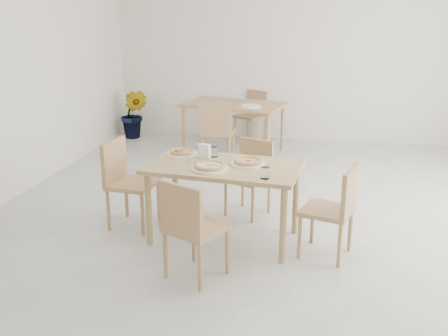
% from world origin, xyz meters
% --- Properties ---
extents(main_table, '(1.47, 0.92, 0.75)m').
position_xyz_m(main_table, '(-0.36, -0.59, 0.66)').
color(main_table, tan).
rests_on(main_table, ground).
extents(chair_south, '(0.56, 0.56, 0.86)m').
position_xyz_m(chair_south, '(-0.47, -1.42, 0.50)').
color(chair_south, '#A38351').
rests_on(chair_south, ground).
extents(chair_north, '(0.52, 0.52, 0.80)m').
position_xyz_m(chair_north, '(-0.21, 0.14, 0.46)').
color(chair_north, '#A38351').
rests_on(chair_north, ground).
extents(chair_west, '(0.48, 0.48, 0.89)m').
position_xyz_m(chair_west, '(-1.40, -0.45, 0.52)').
color(chair_west, '#A38351').
rests_on(chair_west, ground).
extents(chair_east, '(0.52, 0.52, 0.85)m').
position_xyz_m(chair_east, '(0.68, -0.76, 0.49)').
color(chair_east, '#A38351').
rests_on(chair_east, ground).
extents(plate_margherita, '(0.33, 0.33, 0.02)m').
position_xyz_m(plate_margherita, '(-0.14, -0.53, 0.76)').
color(plate_margherita, white).
rests_on(plate_margherita, main_table).
extents(plate_mushroom, '(0.35, 0.35, 0.02)m').
position_xyz_m(plate_mushroom, '(-0.46, -0.75, 0.76)').
color(plate_mushroom, white).
rests_on(plate_mushroom, main_table).
extents(plate_pepperoni, '(0.30, 0.30, 0.02)m').
position_xyz_m(plate_pepperoni, '(-0.84, -0.34, 0.76)').
color(plate_pepperoni, white).
rests_on(plate_pepperoni, main_table).
extents(pizza_margherita, '(0.33, 0.33, 0.03)m').
position_xyz_m(pizza_margherita, '(-0.14, -0.53, 0.78)').
color(pizza_margherita, '#DCB967').
rests_on(pizza_margherita, plate_margherita).
extents(pizza_mushroom, '(0.37, 0.37, 0.03)m').
position_xyz_m(pizza_mushroom, '(-0.46, -0.75, 0.78)').
color(pizza_mushroom, '#DCB967').
rests_on(pizza_mushroom, plate_mushroom).
extents(pizza_pepperoni, '(0.31, 0.31, 0.03)m').
position_xyz_m(pizza_pepperoni, '(-0.84, -0.34, 0.78)').
color(pizza_pepperoni, '#DCB967').
rests_on(pizza_pepperoni, plate_pepperoni).
extents(tumbler_a, '(0.07, 0.07, 0.10)m').
position_xyz_m(tumbler_a, '(-0.51, -0.34, 0.80)').
color(tumbler_a, white).
rests_on(tumbler_a, main_table).
extents(tumbler_b, '(0.08, 0.08, 0.10)m').
position_xyz_m(tumbler_b, '(0.07, -0.91, 0.80)').
color(tumbler_b, white).
rests_on(tumbler_b, main_table).
extents(napkin_holder, '(0.14, 0.09, 0.14)m').
position_xyz_m(napkin_holder, '(-0.59, -0.42, 0.82)').
color(napkin_holder, silver).
rests_on(napkin_holder, main_table).
extents(fork_a, '(0.03, 0.19, 0.01)m').
position_xyz_m(fork_a, '(-0.88, -0.60, 0.75)').
color(fork_a, silver).
rests_on(fork_a, main_table).
extents(fork_b, '(0.08, 0.19, 0.01)m').
position_xyz_m(fork_b, '(-0.56, -0.32, 0.75)').
color(fork_b, silver).
rests_on(fork_b, main_table).
extents(second_table, '(1.62, 1.13, 0.75)m').
position_xyz_m(second_table, '(-0.85, 2.53, 0.67)').
color(second_table, '#A38351').
rests_on(second_table, ground).
extents(chair_back_s, '(0.47, 0.47, 0.91)m').
position_xyz_m(chair_back_s, '(-0.95, 1.78, 0.53)').
color(chair_back_s, '#A38351').
rests_on(chair_back_s, ground).
extents(chair_back_n, '(0.55, 0.55, 0.82)m').
position_xyz_m(chair_back_n, '(-0.67, 3.28, 0.48)').
color(chair_back_n, '#A38351').
rests_on(chair_back_n, ground).
extents(plate_empty, '(0.29, 0.29, 0.02)m').
position_xyz_m(plate_empty, '(-0.56, 2.30, 0.76)').
color(plate_empty, white).
rests_on(plate_empty, second_table).
extents(potted_plant, '(0.45, 0.37, 0.82)m').
position_xyz_m(potted_plant, '(-2.65, 3.03, 0.41)').
color(potted_plant, '#30631D').
rests_on(potted_plant, ground).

